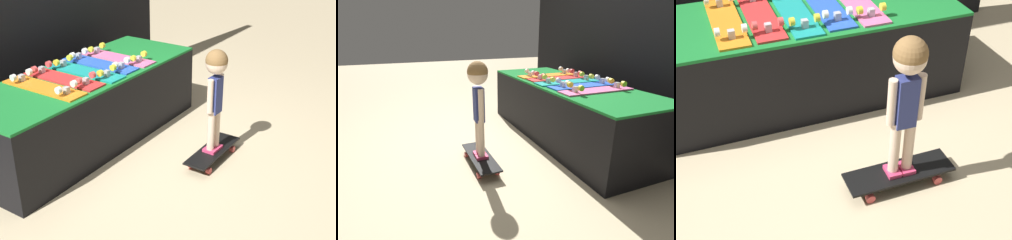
{
  "view_description": "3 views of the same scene",
  "coord_description": "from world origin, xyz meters",
  "views": [
    {
      "loc": [
        -2.72,
        -2.03,
        1.95
      ],
      "look_at": [
        0.1,
        -0.19,
        0.35
      ],
      "focal_mm": 50.0,
      "sensor_mm": 36.0,
      "label": 1
    },
    {
      "loc": [
        2.33,
        -1.11,
        1.18
      ],
      "look_at": [
        0.19,
        -0.23,
        0.37
      ],
      "focal_mm": 28.0,
      "sensor_mm": 36.0,
      "label": 2
    },
    {
      "loc": [
        -0.68,
        -2.21,
        1.94
      ],
      "look_at": [
        0.06,
        -0.2,
        0.29
      ],
      "focal_mm": 50.0,
      "sensor_mm": 36.0,
      "label": 3
    }
  ],
  "objects": [
    {
      "name": "child",
      "position": [
        0.28,
        -0.52,
        0.68
      ],
      "size": [
        0.2,
        0.17,
        0.85
      ],
      "rotation": [
        0.0,
        0.0,
        -0.03
      ],
      "color": "#E03D6B",
      "rests_on": "skateboard_on_floor"
    },
    {
      "name": "skateboard_teal_on_rack",
      "position": [
        0.0,
        0.57,
        0.65
      ],
      "size": [
        0.19,
        0.73,
        0.09
      ],
      "color": "teal",
      "rests_on": "display_rack"
    },
    {
      "name": "display_rack",
      "position": [
        0.0,
        0.57,
        0.31
      ],
      "size": [
        2.22,
        0.8,
        0.63
      ],
      "color": "black",
      "rests_on": "ground_plane"
    },
    {
      "name": "skateboard_pink_on_rack",
      "position": [
        0.44,
        0.57,
        0.65
      ],
      "size": [
        0.19,
        0.73,
        0.09
      ],
      "color": "pink",
      "rests_on": "display_rack"
    },
    {
      "name": "skateboard_red_on_rack",
      "position": [
        -0.22,
        0.59,
        0.65
      ],
      "size": [
        0.19,
        0.73,
        0.09
      ],
      "color": "red",
      "rests_on": "display_rack"
    },
    {
      "name": "skateboard_blue_on_rack",
      "position": [
        0.22,
        0.59,
        0.65
      ],
      "size": [
        0.19,
        0.73,
        0.09
      ],
      "color": "blue",
      "rests_on": "display_rack"
    },
    {
      "name": "ground_plane",
      "position": [
        0.0,
        0.0,
        0.0
      ],
      "size": [
        16.0,
        16.0,
        0.0
      ],
      "primitive_type": "plane",
      "color": "beige"
    },
    {
      "name": "skateboard_on_floor",
      "position": [
        0.28,
        -0.52,
        0.07
      ],
      "size": [
        0.63,
        0.19,
        0.09
      ],
      "color": "black",
      "rests_on": "ground_plane"
    },
    {
      "name": "skateboard_orange_on_rack",
      "position": [
        -0.44,
        0.58,
        0.65
      ],
      "size": [
        0.19,
        0.73,
        0.09
      ],
      "color": "orange",
      "rests_on": "display_rack"
    }
  ]
}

